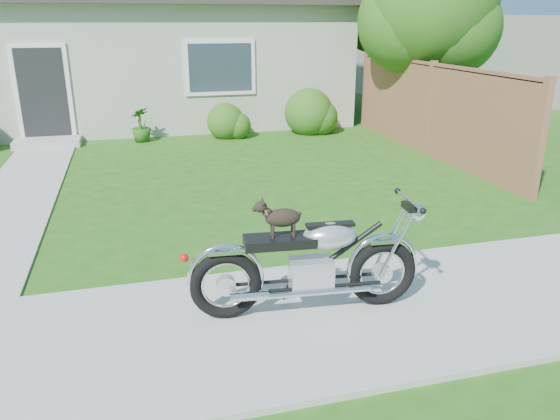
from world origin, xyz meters
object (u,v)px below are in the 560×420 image
Objects in this scene: potted_plant_right at (141,125)px; motorcycle_with_dog at (311,262)px; house at (111,40)px; fence at (430,109)px; tree_near at (437,12)px.

motorcycle_with_dog is (1.29, -8.48, 0.15)m from potted_plant_right.
house is 5.67× the size of motorcycle_with_dog.
tree_near is at bearing 60.94° from fence.
motorcycle_with_dog is at bearing -128.12° from fence.
tree_near is at bearing 58.84° from motorcycle_with_dog.
motorcycle_with_dog is (1.85, -11.92, -1.62)m from house.
house is at bearing 99.14° from potted_plant_right.
tree_near is 7.08m from potted_plant_right.
house is 2.85× the size of tree_near.
fence is 2.43m from tree_near.
fence is 7.23m from motorcycle_with_dog.
tree_near is (0.74, 1.32, 1.90)m from fence.
house reaches higher than motorcycle_with_dog.
motorcycle_with_dog is at bearing -81.19° from house.
motorcycle_with_dog is (-5.19, -7.00, -2.30)m from tree_near.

